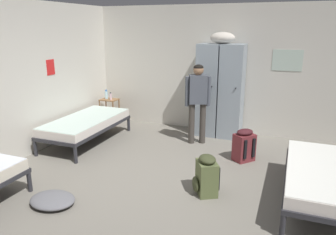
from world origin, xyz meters
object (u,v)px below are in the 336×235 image
Objects in this scene: bed_right at (323,176)px; backpack_maroon at (244,146)px; lotion_bottle at (111,96)px; water_bottle at (106,95)px; clothes_pile_grey at (53,200)px; person_traveler at (198,97)px; locker_bank at (220,89)px; backpack_olive at (206,176)px; bed_left_rear at (86,123)px; shelf_unit at (110,109)px.

backpack_maroon is (-1.13, 1.03, -0.12)m from bed_right.
bed_right is 4.74m from lotion_bottle.
clothes_pile_grey is (1.27, -3.38, -0.60)m from water_bottle.
person_traveler is at bearing 69.47° from clothes_pile_grey.
bed_right is 3.45× the size of backpack_maroon.
locker_bank is 3.82m from clothes_pile_grey.
backpack_maroon reaches higher than clothes_pile_grey.
water_bottle is 3.86m from backpack_olive.
bed_left_rear is at bearing -148.96° from locker_bank.
backpack_olive is (2.85, -2.34, -0.39)m from lotion_bottle.
locker_bank reaches higher than lotion_bottle.
lotion_bottle is at bearing 162.18° from backpack_maroon.
bed_right is 9.04× the size of water_bottle.
locker_bank is at bearing 2.45° from shelf_unit.
water_bottle is (-2.61, -0.09, -0.31)m from locker_bank.
shelf_unit is at bearing 101.19° from bed_left_rear.
bed_right is 2.66m from person_traveler.
person_traveler is (2.25, -0.53, 0.56)m from shelf_unit.
bed_left_rear is 2.32m from clothes_pile_grey.
person_traveler is 2.74× the size of backpack_olive.
locker_bank is at bearing 129.70° from bed_right.
backpack_olive is (0.67, -1.85, -0.65)m from person_traveler.
locker_bank is 2.90m from bed_right.
bed_right is 4.91m from water_bottle.
backpack_maroon is (3.21, -1.05, -0.09)m from shelf_unit.
lotion_bottle reaches higher than backpack_olive.
clothes_pile_grey is at bearing -150.51° from backpack_olive.
shelf_unit is 0.38× the size of person_traveler.
backpack_olive is (2.67, -1.11, -0.12)m from bed_left_rear.
bed_left_rear is (0.25, -1.26, 0.04)m from shelf_unit.
lotion_bottle reaches higher than bed_left_rear.
backpack_olive is 2.00m from clothes_pile_grey.
bed_left_rear is at bearing -78.81° from shelf_unit.
backpack_maroon is at bearing -59.43° from locker_bank.
clothes_pile_grey is at bearing -157.96° from bed_right.
locker_bank is 2.61m from backpack_olive.
shelf_unit is 2.38m from person_traveler.
backpack_olive is 0.93× the size of clothes_pile_grey.
water_bottle is 0.38× the size of backpack_olive.
bed_right reaches higher than clothes_pile_grey.
water_bottle reaches higher than backpack_olive.
locker_bank is 2.72m from bed_left_rear.
backpack_maroon is 3.07m from clothes_pile_grey.
shelf_unit is at bearing 150.26° from lotion_bottle.
lotion_bottle is (0.07, -0.04, 0.30)m from shelf_unit.
person_traveler reaches higher than bed_left_rear.
person_traveler is at bearing -13.23° from shelf_unit.
clothes_pile_grey is (-1.34, -3.46, -0.91)m from locker_bank.
bed_right is at bearing 11.84° from backpack_olive.
shelf_unit reaches higher than clothes_pile_grey.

